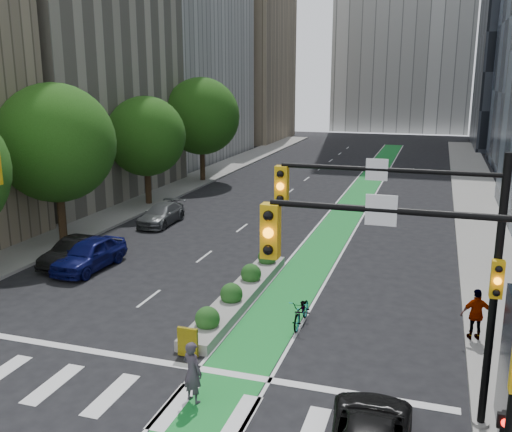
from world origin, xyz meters
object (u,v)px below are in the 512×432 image
Objects in this scene: bicycle at (302,311)px; parked_car_left_near at (90,254)px; parked_car_left_far at (161,214)px; cyclist at (192,372)px; parked_car_left_mid at (75,252)px; pedestrian_far at (476,314)px; median_planter at (240,292)px.

parked_car_left_near is at bearing 164.98° from bicycle.
parked_car_left_near reaches higher than parked_car_left_far.
bicycle is 6.27m from cyclist.
cyclist is (-1.78, -6.01, 0.39)m from bicycle.
parked_car_left_near is at bearing -13.09° from parked_car_left_mid.
parked_car_left_far is 2.36× the size of pedestrian_far.
parked_car_left_far is (-10.07, 17.96, -0.30)m from cyclist.
cyclist is at bearing -61.89° from parked_car_left_far.
parked_car_left_near reaches higher than median_planter.
median_planter is 13.62m from parked_car_left_far.
bicycle is at bearing -11.39° from pedestrian_far.
parked_car_left_far is at bearing 96.38° from parked_car_left_near.
median_planter is at bearing -50.66° from parked_car_left_far.
parked_car_left_mid is at bearing -24.39° from pedestrian_far.
cyclist reaches higher than parked_car_left_near.
cyclist reaches higher than median_planter.
bicycle is 12.72m from parked_car_left_mid.
parked_car_left_far is at bearing -47.79° from pedestrian_far.
bicycle is at bearing -84.11° from cyclist.
cyclist reaches higher than parked_car_left_mid.
pedestrian_far reaches higher than parked_car_left_mid.
parked_car_left_mid is (-10.47, 9.43, -0.25)m from cyclist.
bicycle is at bearing -13.30° from parked_car_left_near.
parked_car_left_mid is at bearing -19.63° from cyclist.
parked_car_left_mid is 0.94× the size of parked_car_left_far.
parked_car_left_near is at bearing -87.00° from parked_car_left_far.
parked_car_left_far is (0.40, 8.53, -0.04)m from parked_car_left_mid.
parked_car_left_near is 1.09× the size of parked_car_left_mid.
parked_car_left_mid is 8.54m from parked_car_left_far.
parked_car_left_far reaches higher than bicycle.
median_planter is 5.02× the size of bicycle.
pedestrian_far reaches higher than bicycle.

